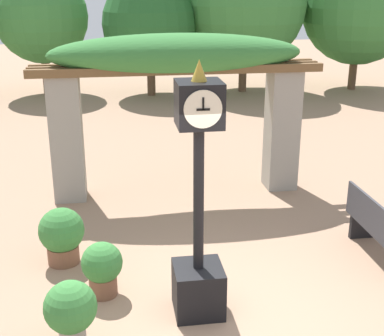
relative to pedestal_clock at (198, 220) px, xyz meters
The scene contains 8 objects.
ground_plane 1.25m from the pedestal_clock, 46.11° to the right, with size 60.00×60.00×0.00m, color #9E7A60.
pedestal_clock is the anchor object (origin of this frame).
pergola 3.99m from the pedestal_clock, 86.54° to the left, with size 5.10×1.15×2.93m.
potted_plant_near_left 2.35m from the pedestal_clock, 139.62° to the left, with size 0.64×0.64×0.82m.
potted_plant_near_right 1.49m from the pedestal_clock, 155.09° to the left, with size 0.52×0.52×0.72m.
potted_plant_far_left 1.70m from the pedestal_clock, 162.90° to the right, with size 0.57×0.57×0.78m.
park_bench 2.99m from the pedestal_clock, 17.88° to the left, with size 0.42×1.66×0.89m.
tree_line 13.39m from the pedestal_clock, 80.85° to the left, with size 18.16×4.30×5.10m.
Camera 1 is at (-1.12, -5.22, 3.78)m, focal length 50.00 mm.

